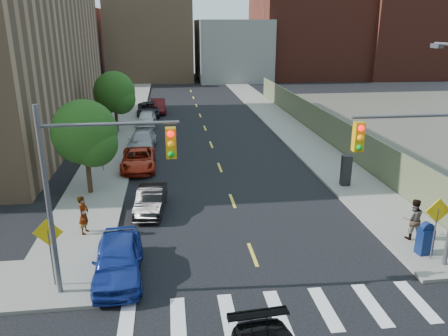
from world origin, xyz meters
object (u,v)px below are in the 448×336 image
object	(u,v)px
pedestrian_west	(84,215)
parked_car_white	(146,119)
parked_car_grey	(148,109)
pedestrian_east	(413,219)
parked_car_blue	(118,259)
parked_car_silver	(142,141)
mailbox	(425,239)
parked_car_maroon	(158,106)
payphone	(346,170)
parked_car_red	(138,159)
parked_car_black	(151,200)

from	to	relation	value
pedestrian_west	parked_car_white	bearing A→B (deg)	9.54
parked_car_grey	pedestrian_east	distance (m)	32.89
parked_car_grey	pedestrian_east	size ratio (longest dim) A/B	2.68
parked_car_blue	parked_car_white	xyz separation A→B (m)	(0.00, 26.41, -0.04)
parked_car_silver	parked_car_white	size ratio (longest dim) A/B	1.15
parked_car_silver	mailbox	world-z (taller)	mailbox
pedestrian_east	parked_car_maroon	bearing A→B (deg)	-55.30
parked_car_maroon	payphone	bearing A→B (deg)	-68.22
parked_car_white	parked_car_red	bearing A→B (deg)	-87.85
payphone	parked_car_red	bearing A→B (deg)	162.21
parked_car_grey	parked_car_red	bearing A→B (deg)	-91.98
parked_car_black	parked_car_grey	size ratio (longest dim) A/B	0.76
parked_car_blue	parked_car_maroon	distance (m)	33.18
mailbox	parked_car_red	bearing A→B (deg)	125.18
parked_car_black	pedestrian_east	size ratio (longest dim) A/B	2.04
parked_car_black	pedestrian_east	bearing A→B (deg)	-16.77
parked_car_grey	pedestrian_east	world-z (taller)	pedestrian_east
parked_car_white	pedestrian_east	bearing A→B (deg)	-60.79
parked_car_blue	payphone	size ratio (longest dim) A/B	2.44
parked_car_silver	payphone	xyz separation A→B (m)	(12.54, -10.04, 0.36)
payphone	parked_car_white	bearing A→B (deg)	129.14
payphone	pedestrian_west	size ratio (longest dim) A/B	1.02
parked_car_red	parked_car_silver	distance (m)	4.91
pedestrian_west	parked_car_grey	bearing A→B (deg)	10.42
parked_car_white	pedestrian_east	world-z (taller)	pedestrian_east
parked_car_maroon	mailbox	world-z (taller)	mailbox
parked_car_silver	parked_car_maroon	bearing A→B (deg)	90.23
parked_car_maroon	mailbox	size ratio (longest dim) A/B	3.16
parked_car_maroon	parked_car_grey	world-z (taller)	parked_car_maroon
parked_car_maroon	payphone	world-z (taller)	payphone
parked_car_blue	mailbox	world-z (taller)	mailbox
parked_car_maroon	pedestrian_west	bearing A→B (deg)	-98.72
parked_car_blue	parked_car_silver	world-z (taller)	parked_car_blue
pedestrian_west	pedestrian_east	distance (m)	14.94
parked_car_blue	pedestrian_west	xyz separation A→B (m)	(-1.91, 3.72, 0.29)
parked_car_silver	pedestrian_east	size ratio (longest dim) A/B	2.58
parked_car_grey	payphone	size ratio (longest dim) A/B	2.76
parked_car_silver	parked_car_maroon	world-z (taller)	parked_car_maroon
mailbox	pedestrian_east	distance (m)	1.40
parked_car_silver	pedestrian_west	world-z (taller)	pedestrian_west
parked_car_blue	parked_car_white	bearing A→B (deg)	87.36
parked_car_grey	pedestrian_west	world-z (taller)	pedestrian_west
parked_car_blue	parked_car_red	bearing A→B (deg)	87.36
parked_car_red	pedestrian_west	xyz separation A→B (m)	(-1.91, -9.68, 0.39)
parked_car_blue	parked_car_silver	bearing A→B (deg)	87.36
parked_car_white	parked_car_grey	bearing A→B (deg)	92.15
parked_car_grey	mailbox	world-z (taller)	mailbox
parked_car_black	pedestrian_west	distance (m)	3.85
parked_car_blue	parked_car_maroon	world-z (taller)	parked_car_blue
pedestrian_east	parked_car_silver	bearing A→B (deg)	-38.64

